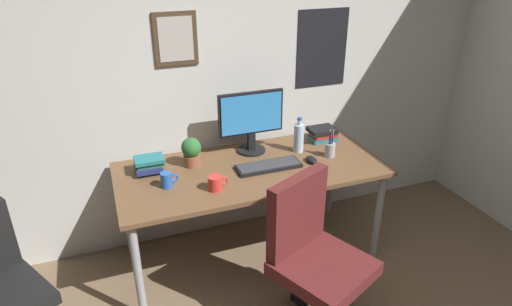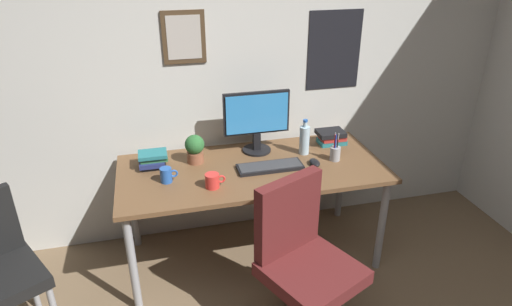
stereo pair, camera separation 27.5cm
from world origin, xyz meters
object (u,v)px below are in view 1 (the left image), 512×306
keyboard (269,166)px  office_chair (313,252)px  computer_mouse (311,160)px  book_stack_right (323,134)px  monitor (251,119)px  coffee_mug_near (167,180)px  potted_plant (191,151)px  pen_cup (330,149)px  water_bottle (299,137)px  coffee_mug_far (216,183)px  book_stack_left (149,165)px

keyboard → office_chair: bearing=-90.3°
computer_mouse → book_stack_right: 0.38m
computer_mouse → book_stack_right: book_stack_right is taller
monitor → coffee_mug_near: bearing=-155.2°
computer_mouse → potted_plant: bearing=162.9°
office_chair → pen_cup: bearing=55.7°
monitor → book_stack_right: 0.59m
pen_cup → book_stack_right: size_ratio=0.96×
monitor → water_bottle: size_ratio=1.82×
coffee_mug_far → pen_cup: size_ratio=0.62×
computer_mouse → pen_cup: pen_cup is taller
coffee_mug_far → potted_plant: 0.37m
pen_cup → book_stack_left: pen_cup is taller
monitor → potted_plant: bearing=-170.8°
office_chair → computer_mouse: bearing=64.7°
keyboard → book_stack_right: book_stack_right is taller
water_bottle → book_stack_right: 0.28m
book_stack_left → office_chair: bearing=-50.0°
monitor → water_bottle: 0.36m
coffee_mug_far → potted_plant: (-0.06, 0.36, 0.06)m
book_stack_left → pen_cup: bearing=-9.5°
water_bottle → potted_plant: (-0.75, 0.05, -0.00)m
potted_plant → monitor: bearing=9.2°
computer_mouse → water_bottle: (-0.01, 0.18, 0.09)m
monitor → computer_mouse: bearing=-43.7°
keyboard → book_stack_right: bearing=26.4°
water_bottle → coffee_mug_far: 0.76m
monitor → potted_plant: (-0.44, -0.07, -0.13)m
book_stack_left → water_bottle: bearing=-2.8°
monitor → water_bottle: monitor is taller
coffee_mug_far → book_stack_left: bearing=133.1°
water_bottle → book_stack_right: (0.25, 0.11, -0.05)m
computer_mouse → coffee_mug_far: 0.71m
coffee_mug_near → book_stack_left: (-0.07, 0.23, 0.00)m
office_chair → coffee_mug_near: office_chair is taller
office_chair → computer_mouse: 0.74m
keyboard → book_stack_right: 0.60m
monitor → coffee_mug_near: 0.74m
office_chair → monitor: monitor is taller
office_chair → book_stack_left: 1.17m
water_bottle → book_stack_left: size_ratio=1.37×
office_chair → pen_cup: 0.86m
keyboard → computer_mouse: bearing=-4.5°
coffee_mug_near → coffee_mug_far: 0.30m
computer_mouse → water_bottle: bearing=93.0°
office_chair → water_bottle: bearing=70.5°
potted_plant → book_stack_right: size_ratio=0.94×
potted_plant → office_chair: bearing=-62.4°
office_chair → computer_mouse: office_chair is taller
computer_mouse → coffee_mug_near: size_ratio=1.00×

